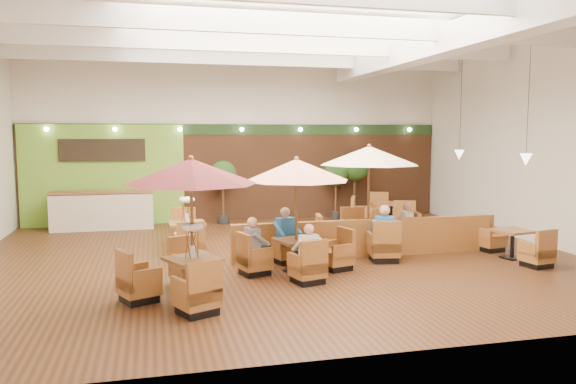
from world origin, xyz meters
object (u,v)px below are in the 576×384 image
object	(u,v)px
table_0	(188,197)
topiary_2	(355,169)
table_1	(296,193)
diner_0	(308,246)
service_counter	(103,210)
table_3	(187,233)
diner_1	(286,230)
booth_divider	(367,238)
table_2	(369,179)
topiary_0	(223,177)
table_4	(512,245)
table_5	(382,216)
diner_3	(384,228)
diner_4	(405,221)
diner_2	(254,240)
topiary_1	(336,176)

from	to	relation	value
table_0	topiary_2	xyz separation A→B (m)	(6.12, 8.12, -0.11)
table_1	diner_0	bearing A→B (deg)	-105.74
service_counter	table_3	distance (m)	4.65
table_3	diner_1	xyz separation A→B (m)	(2.12, -1.61, 0.27)
service_counter	table_0	distance (m)	8.29
booth_divider	service_counter	bearing A→B (deg)	138.92
table_2	diner_0	distance (m)	3.40
table_3	diner_1	distance (m)	2.67
topiary_0	topiary_2	distance (m)	4.51
table_4	topiary_2	world-z (taller)	topiary_2
table_1	diner_1	xyz separation A→B (m)	(0.00, 0.89, -0.92)
booth_divider	diner_1	bearing A→B (deg)	-175.93
table_5	topiary_2	size ratio (longest dim) A/B	1.21
table_1	table_5	distance (m)	6.51
table_1	topiary_0	size ratio (longest dim) A/B	1.22
booth_divider	table_1	bearing A→B (deg)	-152.74
table_5	table_0	bearing A→B (deg)	-111.47
table_3	table_2	bearing A→B (deg)	-16.20
topiary_0	diner_0	size ratio (longest dim) A/B	2.83
table_2	diner_0	size ratio (longest dim) A/B	3.72
booth_divider	table_3	world-z (taller)	table_3
service_counter	table_3	size ratio (longest dim) A/B	1.16
diner_3	diner_0	bearing A→B (deg)	-131.43
diner_0	table_5	bearing A→B (deg)	43.63
service_counter	diner_4	xyz separation A→B (m)	(7.58, -5.09, 0.16)
table_1	diner_2	xyz separation A→B (m)	(-0.89, -0.00, -0.94)
service_counter	table_1	world-z (taller)	table_1
diner_1	topiary_2	bearing A→B (deg)	-143.67
diner_3	diner_4	size ratio (longest dim) A/B	1.12
table_5	booth_divider	bearing A→B (deg)	-94.05
table_0	diner_0	size ratio (longest dim) A/B	3.68
topiary_0	table_1	bearing A→B (deg)	-84.11
booth_divider	diner_1	size ratio (longest dim) A/B	8.05
table_0	diner_2	bearing A→B (deg)	19.33
topiary_0	table_2	bearing A→B (deg)	-61.33
topiary_1	topiary_2	world-z (taller)	topiary_2
topiary_0	topiary_1	bearing A→B (deg)	-0.00
topiary_1	table_1	bearing A→B (deg)	-114.90
table_1	table_3	bearing A→B (deg)	114.45
table_2	booth_divider	bearing A→B (deg)	-105.25
service_counter	table_1	bearing A→B (deg)	-56.08
table_1	topiary_1	xyz separation A→B (m)	(3.13, 6.75, -0.20)
table_5	topiary_0	xyz separation A→B (m)	(-4.74, 1.83, 1.16)
table_4	diner_3	world-z (taller)	diner_3
table_0	topiary_1	world-z (taller)	table_0
table_4	table_5	bearing A→B (deg)	93.64
diner_2	diner_3	world-z (taller)	diner_3
topiary_1	diner_3	world-z (taller)	topiary_1
table_5	diner_0	bearing A→B (deg)	-101.02
topiary_2	diner_0	world-z (taller)	topiary_2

